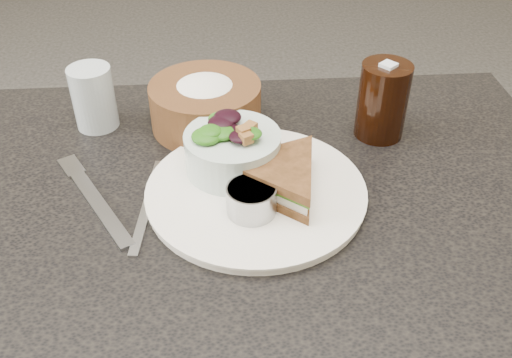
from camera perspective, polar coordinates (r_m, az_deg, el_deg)
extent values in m
cylinder|color=white|center=(0.80, 0.00, -1.32)|extent=(0.31, 0.31, 0.01)
cylinder|color=#9A9C9F|center=(0.75, -0.47, -2.10)|extent=(0.09, 0.09, 0.04)
cone|color=#E55207|center=(0.87, 1.01, 3.43)|extent=(0.08, 0.08, 0.02)
cube|color=#95969B|center=(0.82, -15.56, -2.37)|extent=(0.12, 0.19, 0.01)
cube|color=#B3B4B7|center=(0.80, -10.79, -2.53)|extent=(0.03, 0.20, 0.00)
cylinder|color=#AFBEC4|center=(0.97, -15.94, 7.83)|extent=(0.09, 0.09, 0.10)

